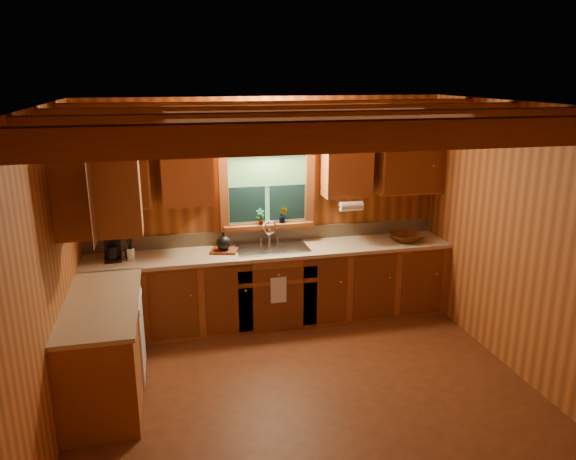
{
  "coord_description": "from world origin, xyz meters",
  "views": [
    {
      "loc": [
        -1.17,
        -4.21,
        2.84
      ],
      "look_at": [
        0.0,
        0.8,
        1.35
      ],
      "focal_mm": 33.74,
      "sensor_mm": 36.0,
      "label": 1
    }
  ],
  "objects_px": {
    "sink": "(272,252)",
    "cutting_board": "(224,251)",
    "coffee_maker": "(112,246)",
    "wicker_basket": "(405,237)"
  },
  "relations": [
    {
      "from": "sink",
      "to": "coffee_maker",
      "type": "height_order",
      "value": "coffee_maker"
    },
    {
      "from": "coffee_maker",
      "to": "wicker_basket",
      "type": "height_order",
      "value": "coffee_maker"
    },
    {
      "from": "coffee_maker",
      "to": "cutting_board",
      "type": "xyz_separation_m",
      "value": [
        1.2,
        -0.01,
        -0.14
      ]
    },
    {
      "from": "cutting_board",
      "to": "coffee_maker",
      "type": "bearing_deg",
      "value": -163.37
    },
    {
      "from": "coffee_maker",
      "to": "cutting_board",
      "type": "bearing_deg",
      "value": -5.93
    },
    {
      "from": "sink",
      "to": "coffee_maker",
      "type": "distance_m",
      "value": 1.77
    },
    {
      "from": "sink",
      "to": "cutting_board",
      "type": "xyz_separation_m",
      "value": [
        -0.56,
        0.0,
        0.06
      ]
    },
    {
      "from": "sink",
      "to": "cutting_board",
      "type": "height_order",
      "value": "sink"
    },
    {
      "from": "cutting_board",
      "to": "sink",
      "type": "bearing_deg",
      "value": 17.02
    },
    {
      "from": "sink",
      "to": "wicker_basket",
      "type": "relative_size",
      "value": 2.1
    }
  ]
}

